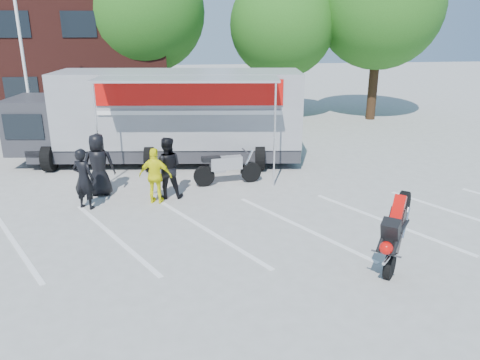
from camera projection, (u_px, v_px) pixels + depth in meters
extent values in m
plane|color=#AAAAA5|center=(203.00, 250.00, 11.08)|extent=(100.00, 100.00, 0.00)
cube|color=white|center=(201.00, 231.00, 12.02)|extent=(18.09, 13.33, 0.01)
cube|color=#461B16|center=(2.00, 53.00, 25.65)|extent=(18.00, 8.00, 7.00)
cylinder|color=white|center=(22.00, 52.00, 18.40)|extent=(0.12, 0.12, 8.00)
cylinder|color=#382314|center=(150.00, 90.00, 25.34)|extent=(0.50, 0.50, 3.24)
sphere|color=#1E5214|center=(145.00, 12.00, 24.07)|extent=(6.12, 6.12, 6.12)
cylinder|color=#382314|center=(280.00, 93.00, 25.30)|extent=(0.50, 0.50, 2.88)
sphere|color=#1E5214|center=(282.00, 25.00, 24.17)|extent=(5.44, 5.44, 5.44)
cylinder|color=#382314|center=(373.00, 88.00, 25.35)|extent=(0.50, 0.50, 3.42)
sphere|color=#1E5214|center=(380.00, 6.00, 24.00)|extent=(6.46, 6.46, 6.46)
imported|color=black|center=(99.00, 165.00, 14.29)|extent=(0.96, 0.63, 1.94)
imported|color=black|center=(84.00, 179.00, 13.26)|extent=(0.77, 0.65, 1.78)
imported|color=black|center=(167.00, 168.00, 14.08)|extent=(0.94, 0.75, 1.89)
imported|color=#FFFB0D|center=(155.00, 176.00, 13.70)|extent=(1.05, 0.63, 1.67)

